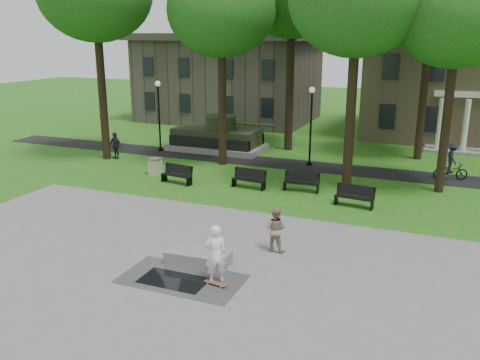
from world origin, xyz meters
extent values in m
plane|color=#1E5F16|center=(0.00, 0.00, 0.00)|extent=(120.00, 120.00, 0.00)
cube|color=gray|center=(0.00, -5.00, 0.01)|extent=(22.00, 16.00, 0.02)
cube|color=black|center=(0.00, 12.00, 0.01)|extent=(44.00, 2.60, 0.01)
cube|color=#9E8460|center=(10.00, 26.00, 4.00)|extent=(16.00, 11.00, 8.00)
cube|color=#4C443D|center=(-11.00, 26.50, 3.60)|extent=(15.00, 10.00, 7.20)
cylinder|color=black|center=(-12.00, 9.00, 4.48)|extent=(0.52, 0.52, 8.96)
cylinder|color=black|center=(-4.50, 10.50, 4.00)|extent=(0.48, 0.48, 8.00)
ellipsoid|color=#1D4E12|center=(-4.50, 10.50, 9.00)|extent=(6.20, 6.20, 5.27)
cylinder|color=black|center=(3.50, 8.50, 4.16)|extent=(0.50, 0.50, 8.32)
cylinder|color=black|center=(8.00, 9.50, 3.84)|extent=(0.46, 0.46, 7.68)
ellipsoid|color=#1D4E12|center=(8.00, 9.50, 8.64)|extent=(6.00, 6.00, 5.10)
cylinder|color=black|center=(-2.00, 16.00, 4.64)|extent=(0.54, 0.54, 9.28)
cylinder|color=black|center=(6.50, 16.50, 4.32)|extent=(0.50, 0.50, 8.64)
cylinder|color=black|center=(-10.00, 12.30, 2.20)|extent=(0.12, 0.12, 4.40)
sphere|color=silver|center=(-10.00, 12.30, 4.55)|extent=(0.36, 0.36, 0.36)
cylinder|color=black|center=(-10.00, 12.30, 0.08)|extent=(0.32, 0.32, 0.16)
cylinder|color=black|center=(0.50, 12.30, 2.20)|extent=(0.12, 0.12, 4.40)
sphere|color=silver|center=(0.50, 12.30, 4.55)|extent=(0.36, 0.36, 0.36)
cylinder|color=black|center=(0.50, 12.30, 0.08)|extent=(0.32, 0.32, 0.16)
cube|color=gray|center=(-6.50, 14.00, 0.20)|extent=(6.50, 3.40, 0.40)
cube|color=#2A3019|center=(-6.50, 14.00, 0.95)|extent=(5.80, 2.80, 1.10)
cube|color=black|center=(-6.50, 12.65, 0.75)|extent=(5.80, 0.35, 0.70)
cube|color=black|center=(-6.50, 15.35, 0.75)|extent=(5.80, 0.35, 0.70)
cylinder|color=#2A3019|center=(-6.20, 14.00, 1.95)|extent=(2.10, 2.10, 0.90)
cylinder|color=#2A3019|center=(-3.90, 14.00, 1.95)|extent=(3.20, 0.18, 0.18)
cube|color=black|center=(0.37, -4.20, 0.02)|extent=(2.20, 1.20, 0.00)
cube|color=gray|center=(0.54, -2.73, 0.24)|extent=(2.24, 1.10, 0.45)
cube|color=brown|center=(1.76, -3.96, 0.06)|extent=(0.80, 0.32, 0.07)
imported|color=white|center=(1.68, -3.76, 0.99)|extent=(0.85, 0.80, 1.95)
imported|color=#988362|center=(2.65, -0.69, 0.86)|extent=(0.86, 0.70, 1.67)
imported|color=#22242D|center=(-11.48, 9.24, 0.85)|extent=(1.07, 0.64, 1.70)
imported|color=black|center=(8.49, 12.07, 0.48)|extent=(1.94, 1.17, 0.96)
imported|color=black|center=(8.49, 12.07, 1.25)|extent=(0.88, 1.17, 1.60)
cube|color=black|center=(-5.04, 5.70, 0.45)|extent=(1.85, 0.73, 0.05)
cube|color=black|center=(-5.04, 5.92, 0.75)|extent=(1.80, 0.43, 0.50)
cube|color=black|center=(-5.89, 5.70, 0.23)|extent=(0.13, 0.45, 0.45)
cube|color=black|center=(-4.19, 5.70, 0.23)|extent=(0.13, 0.45, 0.45)
cube|color=black|center=(-1.15, 6.34, 0.45)|extent=(1.83, 0.60, 0.05)
cube|color=black|center=(-1.15, 6.56, 0.75)|extent=(1.81, 0.30, 0.50)
cube|color=black|center=(-2.00, 6.34, 0.23)|extent=(0.10, 0.45, 0.45)
cube|color=black|center=(-0.30, 6.34, 0.23)|extent=(0.10, 0.45, 0.45)
cube|color=black|center=(1.52, 6.82, 0.45)|extent=(1.82, 0.55, 0.05)
cube|color=black|center=(1.52, 7.04, 0.75)|extent=(1.81, 0.26, 0.50)
cube|color=black|center=(0.67, 6.82, 0.23)|extent=(0.09, 0.45, 0.45)
cube|color=black|center=(2.37, 6.82, 0.23)|extent=(0.09, 0.45, 0.45)
cube|color=black|center=(4.44, 5.43, 0.45)|extent=(1.84, 0.64, 0.05)
cube|color=black|center=(4.44, 5.65, 0.75)|extent=(1.81, 0.35, 0.50)
cube|color=black|center=(3.59, 5.43, 0.23)|extent=(0.11, 0.45, 0.45)
cube|color=black|center=(5.29, 5.43, 0.23)|extent=(0.11, 0.45, 0.45)
cube|color=#BEB49C|center=(-7.04, 6.80, 0.45)|extent=(0.61, 0.61, 0.90)
cube|color=#4C4C4C|center=(-7.04, 6.80, 0.93)|extent=(0.67, 0.67, 0.06)
camera|label=1|loc=(8.04, -17.16, 7.69)|focal=38.00mm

